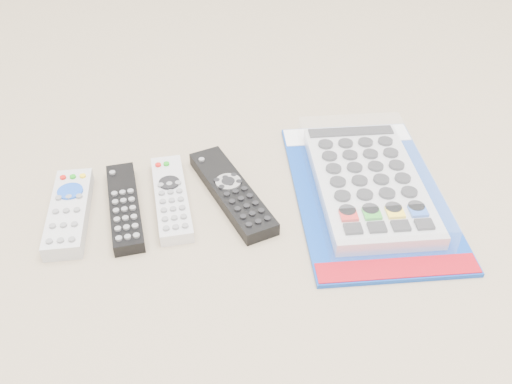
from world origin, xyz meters
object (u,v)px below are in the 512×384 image
object	(u,v)px
remote_slim_black	(125,206)
jumbo_remote_packaged	(368,181)
remote_large_black	(232,192)
remote_silver_dvd	(171,197)
remote_small_grey	(69,212)

from	to	relation	value
remote_slim_black	jumbo_remote_packaged	distance (m)	0.35
remote_large_black	remote_silver_dvd	bearing A→B (deg)	161.01
remote_silver_dvd	jumbo_remote_packaged	size ratio (longest dim) A/B	0.48
remote_silver_dvd	remote_small_grey	bearing A→B (deg)	-178.23
remote_silver_dvd	jumbo_remote_packaged	xyz separation A→B (m)	(0.28, -0.06, 0.01)
jumbo_remote_packaged	remote_silver_dvd	bearing A→B (deg)	179.68
remote_small_grey	remote_large_black	world-z (taller)	remote_small_grey
remote_slim_black	remote_small_grey	bearing A→B (deg)	176.11
remote_silver_dvd	remote_large_black	distance (m)	0.09
remote_small_grey	jumbo_remote_packaged	world-z (taller)	jumbo_remote_packaged
remote_silver_dvd	remote_large_black	world-z (taller)	remote_large_black
remote_large_black	jumbo_remote_packaged	world-z (taller)	jumbo_remote_packaged
remote_slim_black	jumbo_remote_packaged	xyz separation A→B (m)	(0.35, -0.06, 0.01)
remote_slim_black	remote_silver_dvd	world-z (taller)	same
remote_small_grey	jumbo_remote_packaged	distance (m)	0.43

